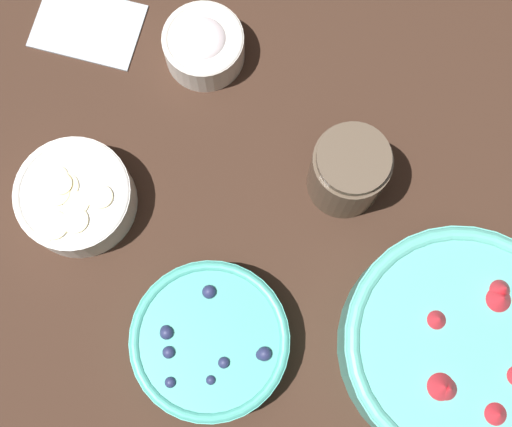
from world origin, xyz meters
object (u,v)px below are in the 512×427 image
bowl_cream (204,45)px  jar_chocolate (348,172)px  bowl_strawberries (459,345)px  bowl_blueberries (209,341)px  bowl_bananas (75,197)px

bowl_cream → jar_chocolate: (0.21, -0.10, 0.02)m
bowl_cream → jar_chocolate: size_ratio=0.94×
bowl_strawberries → jar_chocolate: size_ratio=2.43×
bowl_cream → jar_chocolate: jar_chocolate is taller
bowl_cream → jar_chocolate: 0.23m
bowl_strawberries → bowl_blueberries: bearing=-162.0°
bowl_blueberries → bowl_strawberries: bearing=18.0°
bowl_bananas → bowl_cream: bearing=72.1°
bowl_blueberries → bowl_bananas: 0.22m
bowl_cream → bowl_strawberries: bearing=-32.5°
bowl_bananas → jar_chocolate: 0.31m
bowl_blueberries → bowl_bananas: (-0.20, 0.10, 0.00)m
bowl_blueberries → bowl_cream: (-0.12, 0.32, 0.00)m
bowl_strawberries → bowl_bananas: (-0.45, 0.02, -0.01)m
bowl_strawberries → bowl_blueberries: (-0.25, -0.08, -0.01)m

